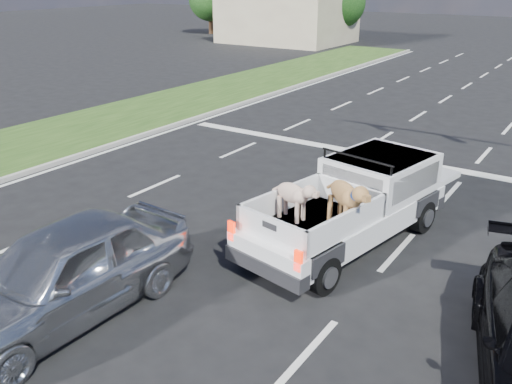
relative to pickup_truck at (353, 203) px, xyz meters
The scene contains 9 objects.
ground 4.08m from the pickup_truck, 100.18° to the right, with size 160.00×160.00×0.00m, color black.
road_markings 2.89m from the pickup_truck, 104.88° to the left, with size 17.75×60.00×0.01m.
grass_median_left 12.41m from the pickup_truck, behind, with size 5.00×60.00×0.10m, color #213F13.
curb_left 10.01m from the pickup_truck, 167.93° to the left, with size 0.15×60.00×0.14m, color #9C998F.
building_left 38.21m from the pickup_truck, 122.83° to the left, with size 10.00×8.00×4.40m, color #B3A989.
tree_far_b 42.16m from the pickup_truck, 125.93° to the left, with size 4.20×4.20×5.40m.
tree_far_c 38.03m from the pickup_truck, 116.11° to the left, with size 4.20×4.20×5.40m.
pickup_truck is the anchor object (origin of this frame).
silver_sedan 6.01m from the pickup_truck, 118.89° to the right, with size 1.95×4.85×1.65m, color #ACAEB3.
Camera 1 is at (4.91, -6.14, 5.47)m, focal length 38.00 mm.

